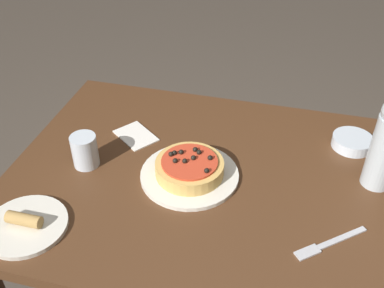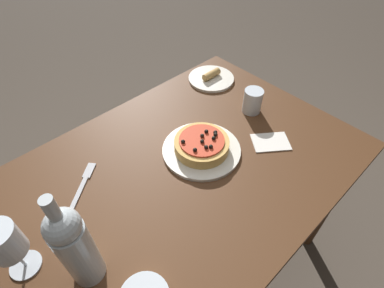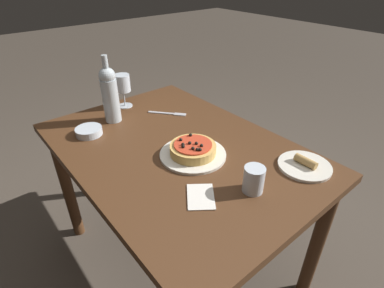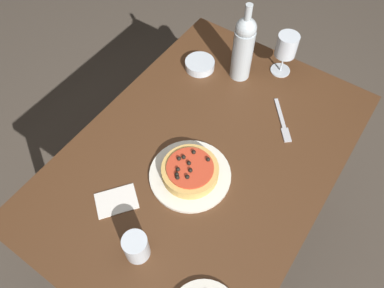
% 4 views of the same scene
% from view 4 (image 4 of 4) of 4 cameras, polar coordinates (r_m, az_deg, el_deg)
% --- Properties ---
extents(ground_plane, '(14.00, 14.00, 0.00)m').
position_cam_4_polar(ground_plane, '(1.95, 1.24, -13.21)').
color(ground_plane, '#4C4238').
extents(dining_table, '(1.21, 0.84, 0.74)m').
position_cam_4_polar(dining_table, '(1.37, 1.72, -3.74)').
color(dining_table, '#4C2D19').
rests_on(dining_table, ground_plane).
extents(dinner_plate, '(0.27, 0.27, 0.01)m').
position_cam_4_polar(dinner_plate, '(1.24, -0.29, -4.72)').
color(dinner_plate, silver).
rests_on(dinner_plate, dining_table).
extents(pizza, '(0.19, 0.19, 0.06)m').
position_cam_4_polar(pizza, '(1.21, -0.31, -4.08)').
color(pizza, tan).
rests_on(pizza, dinner_plate).
extents(wine_glass, '(0.08, 0.08, 0.18)m').
position_cam_4_polar(wine_glass, '(1.50, 14.21, 14.16)').
color(wine_glass, silver).
rests_on(wine_glass, dining_table).
extents(wine_bottle, '(0.08, 0.08, 0.32)m').
position_cam_4_polar(wine_bottle, '(1.44, 7.82, 14.41)').
color(wine_bottle, '#B2BCC1').
rests_on(wine_bottle, dining_table).
extents(water_cup, '(0.07, 0.07, 0.10)m').
position_cam_4_polar(water_cup, '(1.11, -8.50, -15.26)').
color(water_cup, silver).
rests_on(water_cup, dining_table).
extents(side_bowl, '(0.12, 0.12, 0.03)m').
position_cam_4_polar(side_bowl, '(1.54, 1.20, 12.01)').
color(side_bowl, silver).
rests_on(side_bowl, dining_table).
extents(fork, '(0.17, 0.14, 0.00)m').
position_cam_4_polar(fork, '(1.40, 13.65, 3.19)').
color(fork, '#B7B7BC').
rests_on(fork, dining_table).
extents(paper_napkin, '(0.16, 0.15, 0.00)m').
position_cam_4_polar(paper_napkin, '(1.22, -11.43, -8.51)').
color(paper_napkin, silver).
rests_on(paper_napkin, dining_table).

